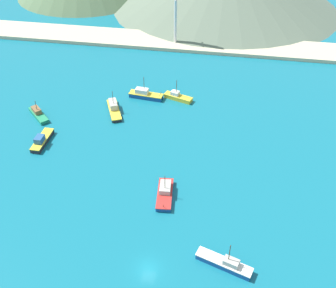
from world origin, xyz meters
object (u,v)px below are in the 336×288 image
(fishing_boat_1, at_px, (114,108))
(fishing_boat_8, at_px, (165,193))
(fishing_boat_5, at_px, (145,95))
(fishing_boat_4, at_px, (42,140))
(fishing_boat_3, at_px, (38,114))
(fishing_boat_6, at_px, (225,263))
(fishing_boat_7, at_px, (178,97))
(radio_tower, at_px, (176,9))

(fishing_boat_1, relative_size, fishing_boat_8, 1.15)
(fishing_boat_1, relative_size, fishing_boat_5, 1.07)
(fishing_boat_4, bearing_deg, fishing_boat_3, 118.23)
(fishing_boat_5, distance_m, fishing_boat_6, 59.98)
(fishing_boat_4, bearing_deg, fishing_boat_7, 40.78)
(fishing_boat_4, xyz_separation_m, fishing_boat_5, (20.83, 25.48, 0.12))
(fishing_boat_7, bearing_deg, fishing_boat_6, -72.76)
(fishing_boat_4, relative_size, radio_tower, 0.35)
(fishing_boat_5, relative_size, radio_tower, 0.39)
(fishing_boat_4, bearing_deg, radio_tower, 69.10)
(radio_tower, bearing_deg, fishing_boat_8, -82.70)
(fishing_boat_4, bearing_deg, fishing_boat_8, -20.85)
(fishing_boat_7, xyz_separation_m, fishing_boat_8, (3.18, -38.95, 0.00))
(fishing_boat_3, bearing_deg, fishing_boat_4, -61.77)
(fishing_boat_4, height_order, radio_tower, radio_tower)
(fishing_boat_1, xyz_separation_m, fishing_boat_7, (16.55, 9.23, -0.11))
(fishing_boat_3, bearing_deg, fishing_boat_1, 16.60)
(fishing_boat_1, distance_m, fishing_boat_8, 35.68)
(fishing_boat_1, height_order, fishing_boat_4, fishing_boat_1)
(fishing_boat_7, height_order, radio_tower, radio_tower)
(fishing_boat_5, relative_size, fishing_boat_8, 1.07)
(fishing_boat_7, bearing_deg, fishing_boat_5, -175.80)
(fishing_boat_4, bearing_deg, fishing_boat_6, -30.96)
(fishing_boat_8, distance_m, radio_tower, 76.96)
(fishing_boat_3, xyz_separation_m, fishing_boat_8, (39.48, -23.84, 0.03))
(fishing_boat_6, relative_size, fishing_boat_8, 1.12)
(fishing_boat_3, bearing_deg, fishing_boat_6, -36.53)
(fishing_boat_5, height_order, fishing_boat_6, fishing_boat_5)
(fishing_boat_1, height_order, fishing_boat_7, fishing_boat_1)
(fishing_boat_4, xyz_separation_m, fishing_boat_6, (47.28, -28.36, -0.05))
(fishing_boat_4, distance_m, radio_tower, 68.10)
(fishing_boat_8, bearing_deg, fishing_boat_5, 108.37)
(fishing_boat_3, height_order, fishing_boat_7, fishing_boat_7)
(radio_tower, bearing_deg, fishing_boat_3, -120.09)
(fishing_boat_6, height_order, radio_tower, radio_tower)
(fishing_boat_1, relative_size, fishing_boat_4, 1.18)
(fishing_boat_5, distance_m, radio_tower, 39.18)
(radio_tower, bearing_deg, fishing_boat_6, -75.57)
(fishing_boat_3, relative_size, fishing_boat_4, 0.87)
(fishing_boat_1, xyz_separation_m, fishing_boat_3, (-19.74, -5.89, -0.13))
(fishing_boat_1, relative_size, radio_tower, 0.42)
(fishing_boat_8, bearing_deg, fishing_boat_7, 94.67)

